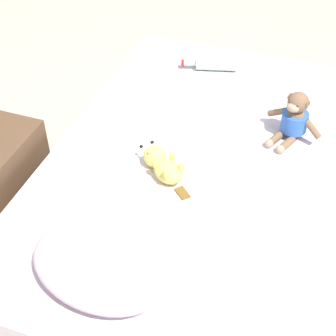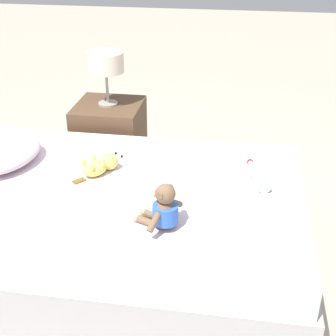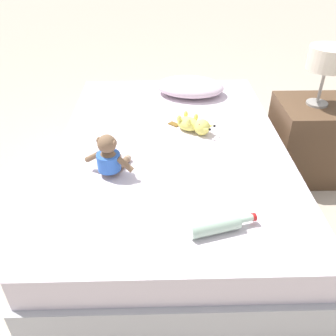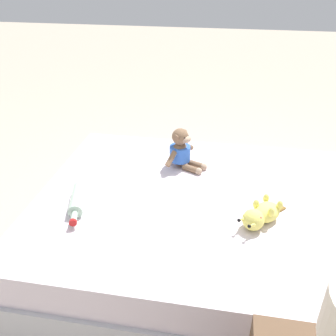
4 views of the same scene
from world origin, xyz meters
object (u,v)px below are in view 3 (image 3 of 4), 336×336
at_px(bed, 171,174).
at_px(plush_monkey, 110,158).
at_px(pillow, 190,87).
at_px(plush_yellow_creature, 194,125).
at_px(bedside_lamp, 328,60).
at_px(glass_bottle, 217,225).
at_px(nightstand, 307,140).

bearing_deg(bed, plush_monkey, -137.00).
xyz_separation_m(bed, pillow, (0.16, 0.72, 0.29)).
bearing_deg(pillow, plush_monkey, -115.81).
height_order(plush_yellow_creature, bedside_lamp, bedside_lamp).
xyz_separation_m(pillow, glass_bottle, (0.00, -1.47, -0.03)).
relative_size(pillow, bedside_lamp, 1.50).
xyz_separation_m(plush_monkey, plush_yellow_creature, (0.48, 0.44, -0.05)).
height_order(pillow, bedside_lamp, bedside_lamp).
bearing_deg(glass_bottle, plush_yellow_creature, 91.41).
xyz_separation_m(bed, plush_monkey, (-0.33, -0.31, 0.33)).
bearing_deg(plush_yellow_creature, pillow, 88.10).
bearing_deg(bedside_lamp, bed, -162.28).
relative_size(bed, plush_yellow_creature, 7.07).
distance_m(plush_monkey, plush_yellow_creature, 0.65).
bearing_deg(nightstand, bedside_lamp, 180.00).
xyz_separation_m(pillow, plush_yellow_creature, (-0.02, -0.59, -0.01)).
bearing_deg(plush_monkey, bed, 43.00).
xyz_separation_m(bed, nightstand, (0.98, 0.31, 0.05)).
bearing_deg(bedside_lamp, plush_yellow_creature, -167.72).
xyz_separation_m(plush_monkey, nightstand, (1.31, 0.62, -0.28)).
relative_size(plush_monkey, plush_yellow_creature, 0.94).
height_order(glass_bottle, nightstand, nightstand).
bearing_deg(plush_monkey, pillow, 64.19).
xyz_separation_m(pillow, plush_monkey, (-0.50, -1.03, 0.03)).
xyz_separation_m(plush_yellow_creature, nightstand, (0.83, 0.18, -0.23)).
bearing_deg(pillow, glass_bottle, -89.91).
relative_size(pillow, plush_monkey, 2.07).
bearing_deg(glass_bottle, plush_monkey, 138.14).
height_order(plush_monkey, glass_bottle, plush_monkey).
height_order(glass_bottle, bedside_lamp, bedside_lamp).
relative_size(bed, plush_monkey, 7.52).
distance_m(plush_yellow_creature, nightstand, 0.88).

